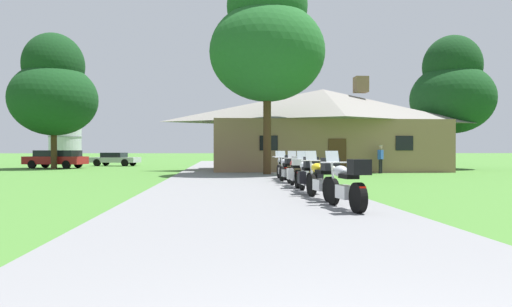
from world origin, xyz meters
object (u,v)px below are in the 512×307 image
Objects in this scene: motorcycle_silver_nearest_to_camera at (347,184)px; tree_right_of_lodge at (452,89)px; tree_left_far at (54,89)px; bystander_blue_shirt_near_lodge at (381,158)px; parked_red_suv_far_left at (56,158)px; motorcycle_white_third_in_row at (308,175)px; motorcycle_red_fourth_in_row at (296,172)px; motorcycle_silver_farthest_in_row at (283,167)px; motorcycle_yellow_second_in_row at (322,179)px; parked_silver_sedan_far_left at (115,159)px; motorcycle_silver_fifth_in_row at (287,169)px; tree_by_lodge_front at (267,39)px; metal_silo_distant at (65,133)px.

tree_right_of_lodge is (14.69, 23.60, 5.41)m from motorcycle_silver_nearest_to_camera.
tree_left_far is (-15.32, 25.85, 5.40)m from motorcycle_silver_nearest_to_camera.
tree_right_of_lodge reaches higher than bystander_blue_shirt_near_lodge.
parked_red_suv_far_left is at bearing -68.25° from bystander_blue_shirt_near_lodge.
motorcycle_white_third_in_row is 1.00× the size of motorcycle_red_fourth_in_row.
tree_right_of_lodge reaches higher than motorcycle_silver_farthest_in_row.
motorcycle_yellow_second_in_row is 0.46× the size of parked_silver_sedan_far_left.
motorcycle_yellow_second_in_row is 16.45m from bystander_blue_shirt_near_lodge.
bystander_blue_shirt_near_lodge is at bearing 39.30° from motorcycle_silver_farthest_in_row.
motorcycle_silver_fifth_in_row is at bearing 83.01° from motorcycle_yellow_second_in_row.
tree_right_of_lodge is (14.79, 19.51, 5.42)m from motorcycle_white_third_in_row.
bystander_blue_shirt_near_lodge is at bearing 61.18° from motorcycle_silver_nearest_to_camera.
motorcycle_silver_farthest_in_row is (0.03, 10.83, 0.00)m from motorcycle_silver_nearest_to_camera.
motorcycle_silver_nearest_to_camera is 17.08m from tree_by_lodge_front.
motorcycle_silver_fifth_in_row is 0.46× the size of parked_silver_sedan_far_left.
motorcycle_red_fourth_in_row is 0.20× the size of tree_left_far.
motorcycle_silver_fifth_in_row is at bearing 83.47° from motorcycle_silver_nearest_to_camera.
motorcycle_silver_nearest_to_camera and motorcycle_yellow_second_in_row have the same top height.
motorcycle_silver_nearest_to_camera is 28.32m from tree_right_of_lodge.
tree_right_of_lodge reaches higher than motorcycle_silver_nearest_to_camera.
motorcycle_white_third_in_row is 0.32× the size of metal_silo_distant.
bystander_blue_shirt_near_lodge reaches higher than motorcycle_red_fourth_in_row.
motorcycle_silver_fifth_in_row is (0.01, 6.60, 0.00)m from motorcycle_yellow_second_in_row.
metal_silo_distant reaches higher than motorcycle_yellow_second_in_row.
parked_red_suv_far_left is at bearing 123.83° from motorcycle_white_third_in_row.
motorcycle_yellow_second_in_row is 41.51m from metal_silo_distant.
motorcycle_white_third_in_row is 0.42× the size of parked_red_suv_far_left.
motorcycle_white_third_in_row is 39.78m from metal_silo_distant.
parked_red_suv_far_left is (-15.52, 23.11, 0.17)m from motorcycle_white_third_in_row.
motorcycle_silver_nearest_to_camera is 18.38m from bystander_blue_shirt_near_lodge.
parked_silver_sedan_far_left is (-19.09, 15.25, -0.31)m from bystander_blue_shirt_near_lodge.
motorcycle_silver_nearest_to_camera is at bearing -137.22° from parked_red_suv_far_left.
motorcycle_white_third_in_row is at bearing -55.02° from tree_left_far.
motorcycle_silver_fifth_in_row is at bearing -140.32° from parked_silver_sedan_far_left.
motorcycle_yellow_second_in_row and motorcycle_silver_farthest_in_row have the same top height.
tree_by_lodge_front is 16.97m from tree_right_of_lodge.
parked_red_suv_far_left is at bearing 124.60° from motorcycle_silver_fifth_in_row.
parked_red_suv_far_left is (-0.29, 1.36, -5.24)m from tree_left_far.
motorcycle_red_fourth_in_row is 11.64m from tree_by_lodge_front.
motorcycle_silver_farthest_in_row is at bearing 89.41° from motorcycle_red_fourth_in_row.
tree_by_lodge_front is at bearing 83.54° from motorcycle_yellow_second_in_row.
tree_left_far is (-15.25, 17.10, 5.40)m from motorcycle_silver_fifth_in_row.
metal_silo_distant is (-18.64, 23.50, -4.37)m from tree_by_lodge_front.
metal_silo_distant reaches higher than motorcycle_red_fourth_in_row.
tree_right_of_lodge is at bearing 28.30° from tree_by_lodge_front.
bystander_blue_shirt_near_lodge is at bearing -116.29° from parked_silver_sedan_far_left.
motorcycle_red_fourth_in_row is at bearing 83.35° from motorcycle_yellow_second_in_row.
motorcycle_silver_fifth_in_row is 9.78m from tree_by_lodge_front.
tree_right_of_lodge reaches higher than motorcycle_yellow_second_in_row.
tree_right_of_lodge is 37.04m from metal_silo_distant.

